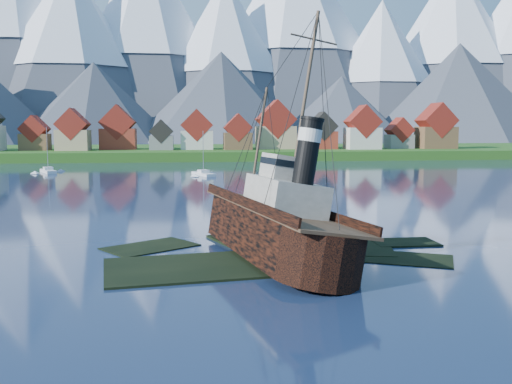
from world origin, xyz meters
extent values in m
plane|color=#192746|center=(0.00, 0.00, 0.00)|extent=(1400.00, 1400.00, 0.00)
cube|color=black|center=(-3.00, -2.00, -0.32)|extent=(19.08, 11.42, 1.00)
cube|color=black|center=(6.00, 4.00, -0.38)|extent=(15.15, 9.76, 1.00)
cube|color=black|center=(2.00, 9.00, -0.28)|extent=(11.45, 9.06, 1.00)
cube|color=black|center=(12.00, -1.00, -0.42)|extent=(10.27, 8.34, 1.00)
cube|color=black|center=(-9.00, 6.00, -0.40)|extent=(9.42, 8.68, 1.00)
cube|color=black|center=(15.00, 5.00, -0.35)|extent=(6.00, 4.00, 1.00)
cube|color=#1F4D16|center=(0.00, 170.00, 0.00)|extent=(600.00, 80.00, 3.20)
cube|color=#3F3D38|center=(0.00, 132.00, 0.00)|extent=(600.00, 2.50, 2.00)
cube|color=brown|center=(-56.00, 153.00, 5.75)|extent=(9.00, 8.00, 5.50)
cube|color=maroon|center=(-56.00, 153.00, 10.12)|extent=(9.16, 8.16, 9.16)
cube|color=tan|center=(-43.00, 150.00, 6.40)|extent=(10.50, 9.00, 6.80)
cube|color=maroon|center=(-43.00, 150.00, 11.69)|extent=(10.69, 9.18, 10.69)
cube|color=maroon|center=(-29.00, 156.00, 6.60)|extent=(12.00, 8.50, 7.20)
cube|color=maroon|center=(-29.00, 156.00, 12.36)|extent=(12.22, 8.67, 12.22)
cube|color=slate|center=(-14.00, 151.00, 5.40)|extent=(8.00, 7.00, 4.80)
cube|color=black|center=(-14.00, 151.00, 9.24)|extent=(8.15, 7.14, 8.15)
cube|color=beige|center=(-2.00, 154.00, 6.20)|extent=(11.00, 9.50, 6.40)
cube|color=maroon|center=(-2.00, 154.00, 11.38)|extent=(11.20, 9.69, 11.20)
cube|color=brown|center=(12.00, 150.00, 5.90)|extent=(9.50, 8.00, 5.80)
cube|color=maroon|center=(12.00, 150.00, 10.51)|extent=(9.67, 8.16, 9.67)
cube|color=tan|center=(26.00, 155.00, 7.00)|extent=(13.50, 10.00, 8.00)
cube|color=maroon|center=(26.00, 155.00, 13.43)|extent=(13.75, 10.20, 13.75)
cube|color=maroon|center=(42.00, 152.00, 6.10)|extent=(10.00, 8.50, 6.20)
cube|color=black|center=(42.00, 152.00, 11.00)|extent=(10.18, 8.67, 10.18)
cube|color=beige|center=(56.00, 149.00, 6.75)|extent=(11.50, 9.00, 7.50)
cube|color=maroon|center=(56.00, 149.00, 12.57)|extent=(11.71, 9.18, 11.71)
cube|color=slate|center=(71.00, 153.00, 5.50)|extent=(9.00, 7.50, 5.00)
cube|color=maroon|center=(71.00, 153.00, 9.62)|extent=(9.16, 7.65, 9.16)
cube|color=brown|center=(84.00, 151.00, 6.90)|extent=(12.50, 10.00, 7.80)
cube|color=maroon|center=(84.00, 151.00, 13.05)|extent=(12.73, 10.20, 12.73)
cone|color=#2D333D|center=(-160.00, 500.00, 100.50)|extent=(250.00, 250.00, 205.00)
cone|color=#2D333D|center=(-100.00, 455.00, 73.00)|extent=(180.00, 180.00, 150.00)
cone|color=white|center=(-100.00, 455.00, 103.00)|extent=(111.60, 111.60, 90.00)
cone|color=#2D333D|center=(-40.00, 495.00, 88.00)|extent=(210.00, 210.00, 180.00)
cone|color=white|center=(-40.00, 495.00, 124.00)|extent=(130.20, 130.20, 108.00)
cone|color=#2D333D|center=(30.00, 470.00, 70.50)|extent=(170.00, 170.00, 145.00)
cone|color=white|center=(30.00, 470.00, 99.50)|extent=(105.40, 105.40, 87.00)
cone|color=#2D333D|center=(100.00, 515.00, 98.00)|extent=(240.00, 240.00, 200.00)
cone|color=#2D333D|center=(170.00, 460.00, 60.50)|extent=(150.00, 150.00, 125.00)
cone|color=white|center=(170.00, 460.00, 85.50)|extent=(93.00, 93.00, 75.00)
cone|color=#2D333D|center=(250.00, 490.00, 83.00)|extent=(200.00, 200.00, 170.00)
cone|color=white|center=(250.00, 490.00, 117.00)|extent=(124.00, 124.00, 102.00)
cone|color=#2D333D|center=(-70.00, 374.00, 27.00)|extent=(120.00, 120.00, 58.00)
cone|color=#2D333D|center=(20.00, 369.00, 31.00)|extent=(136.00, 136.00, 66.00)
cone|color=#2D333D|center=(110.00, 373.00, 23.00)|extent=(110.00, 110.00, 50.00)
cone|color=#2D333D|center=(200.00, 370.00, 35.50)|extent=(150.00, 150.00, 75.00)
cube|color=black|center=(1.42, 0.90, 2.05)|extent=(6.33, 18.22, 3.80)
cone|color=black|center=(1.42, 12.72, 2.05)|extent=(6.33, 6.33, 6.33)
cylinder|color=black|center=(1.42, -8.21, 2.05)|extent=(6.33, 6.33, 3.80)
cube|color=#4C3826|center=(1.42, 0.90, 4.04)|extent=(6.20, 24.04, 0.23)
cube|color=black|center=(-1.62, 0.90, 4.44)|extent=(0.18, 23.28, 0.81)
cube|color=black|center=(4.45, 0.90, 4.44)|extent=(0.18, 23.28, 0.81)
cube|color=#ADA89E|center=(1.42, -0.46, 5.39)|extent=(4.70, 7.68, 2.71)
cube|color=#ADA89E|center=(1.42, 0.45, 7.74)|extent=(3.25, 3.61, 1.99)
cylinder|color=black|center=(1.42, -3.44, 9.28)|extent=(1.72, 1.72, 5.06)
cylinder|color=silver|center=(1.42, -3.44, 10.54)|extent=(1.81, 1.81, 0.99)
cylinder|color=#473828|center=(1.42, 8.13, 9.55)|extent=(0.25, 0.25, 10.84)
cylinder|color=#473828|center=(1.42, -1.36, 14.61)|extent=(0.29, 0.29, 11.75)
cube|color=silver|center=(-38.50, 94.51, 0.10)|extent=(5.65, 8.93, 1.17)
cube|color=silver|center=(-38.50, 94.51, 1.03)|extent=(2.78, 3.05, 0.69)
cylinder|color=gray|center=(-38.50, 94.51, 5.78)|extent=(0.14, 0.14, 10.18)
cube|color=silver|center=(-1.84, 82.33, 0.09)|extent=(5.32, 9.25, 1.08)
cube|color=silver|center=(-1.84, 82.33, 0.95)|extent=(2.76, 3.07, 0.63)
cylinder|color=gray|center=(-1.84, 82.33, 5.33)|extent=(0.13, 0.13, 9.39)
camera|label=1|loc=(-5.56, -46.36, 11.13)|focal=40.00mm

